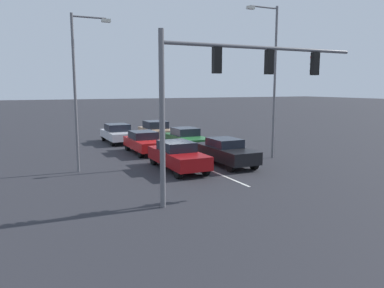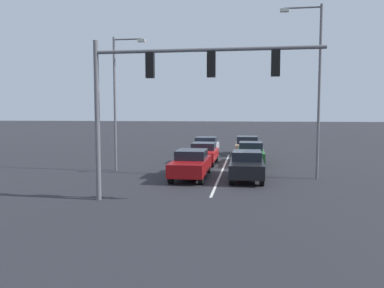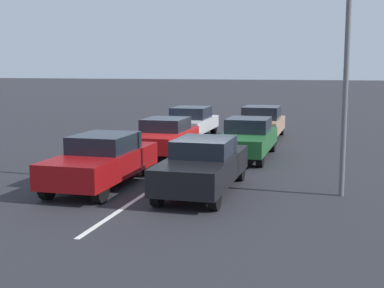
{
  "view_description": "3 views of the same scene",
  "coord_description": "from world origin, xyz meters",
  "px_view_note": "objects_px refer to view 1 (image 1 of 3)",
  "views": [
    {
      "loc": [
        9.09,
        23.02,
        4.34
      ],
      "look_at": [
        0.44,
        4.62,
        1.25
      ],
      "focal_mm": 35.0,
      "sensor_mm": 36.0,
      "label": 1
    },
    {
      "loc": [
        -1.47,
        24.84,
        3.53
      ],
      "look_at": [
        1.24,
        6.54,
        1.96
      ],
      "focal_mm": 35.0,
      "sensor_mm": 36.0,
      "label": 2
    },
    {
      "loc": [
        -4.95,
        19.02,
        3.44
      ],
      "look_at": [
        -1.06,
        4.67,
        1.28
      ],
      "focal_mm": 50.0,
      "sensor_mm": 36.0,
      "label": 3
    }
  ],
  "objects_px": {
    "car_tan_leftlane_third": "(156,130)",
    "street_lamp_right_shoulder": "(79,82)",
    "car_red_midlane_second": "(144,142)",
    "car_silver_midlane_third": "(118,133)",
    "street_lamp_left_shoulder": "(272,73)",
    "car_maroon_midlane_front": "(178,155)",
    "car_darkgreen_leftlane_second": "(187,138)",
    "traffic_signal_gantry": "(232,78)",
    "car_black_leftlane_front": "(225,151)"
  },
  "relations": [
    {
      "from": "car_tan_leftlane_third",
      "to": "street_lamp_right_shoulder",
      "type": "distance_m",
      "value": 13.07
    },
    {
      "from": "car_red_midlane_second",
      "to": "car_tan_leftlane_third",
      "type": "relative_size",
      "value": 1.01
    },
    {
      "from": "car_silver_midlane_third",
      "to": "street_lamp_left_shoulder",
      "type": "distance_m",
      "value": 13.28
    },
    {
      "from": "car_maroon_midlane_front",
      "to": "car_darkgreen_leftlane_second",
      "type": "height_order",
      "value": "car_maroon_midlane_front"
    },
    {
      "from": "street_lamp_left_shoulder",
      "to": "traffic_signal_gantry",
      "type": "bearing_deg",
      "value": 43.35
    },
    {
      "from": "car_tan_leftlane_third",
      "to": "street_lamp_right_shoulder",
      "type": "height_order",
      "value": "street_lamp_right_shoulder"
    },
    {
      "from": "car_tan_leftlane_third",
      "to": "street_lamp_left_shoulder",
      "type": "relative_size",
      "value": 0.46
    },
    {
      "from": "car_darkgreen_leftlane_second",
      "to": "car_red_midlane_second",
      "type": "xyz_separation_m",
      "value": [
        3.22,
        0.31,
        -0.01
      ]
    },
    {
      "from": "car_maroon_midlane_front",
      "to": "car_tan_leftlane_third",
      "type": "height_order",
      "value": "car_tan_leftlane_third"
    },
    {
      "from": "car_silver_midlane_third",
      "to": "car_darkgreen_leftlane_second",
      "type": "bearing_deg",
      "value": 125.45
    },
    {
      "from": "car_maroon_midlane_front",
      "to": "car_silver_midlane_third",
      "type": "xyz_separation_m",
      "value": [
        0.42,
        -11.1,
        -0.01
      ]
    },
    {
      "from": "street_lamp_left_shoulder",
      "to": "car_red_midlane_second",
      "type": "bearing_deg",
      "value": -38.06
    },
    {
      "from": "car_maroon_midlane_front",
      "to": "street_lamp_right_shoulder",
      "type": "height_order",
      "value": "street_lamp_right_shoulder"
    },
    {
      "from": "car_tan_leftlane_third",
      "to": "street_lamp_left_shoulder",
      "type": "bearing_deg",
      "value": 107.48
    },
    {
      "from": "car_maroon_midlane_front",
      "to": "street_lamp_left_shoulder",
      "type": "distance_m",
      "value": 7.83
    },
    {
      "from": "car_black_leftlane_front",
      "to": "street_lamp_right_shoulder",
      "type": "distance_m",
      "value": 8.67
    },
    {
      "from": "car_black_leftlane_front",
      "to": "car_red_midlane_second",
      "type": "distance_m",
      "value": 6.31
    },
    {
      "from": "car_red_midlane_second",
      "to": "car_silver_midlane_third",
      "type": "xyz_separation_m",
      "value": [
        0.42,
        -5.44,
        0.02
      ]
    },
    {
      "from": "car_silver_midlane_third",
      "to": "street_lamp_left_shoulder",
      "type": "bearing_deg",
      "value": 123.22
    },
    {
      "from": "car_maroon_midlane_front",
      "to": "street_lamp_right_shoulder",
      "type": "xyz_separation_m",
      "value": [
        4.64,
        -1.71,
        3.81
      ]
    },
    {
      "from": "traffic_signal_gantry",
      "to": "car_maroon_midlane_front",
      "type": "bearing_deg",
      "value": -91.04
    },
    {
      "from": "traffic_signal_gantry",
      "to": "car_darkgreen_leftlane_second",
      "type": "bearing_deg",
      "value": -106.09
    },
    {
      "from": "car_red_midlane_second",
      "to": "car_tan_leftlane_third",
      "type": "bearing_deg",
      "value": -116.48
    },
    {
      "from": "car_silver_midlane_third",
      "to": "street_lamp_right_shoulder",
      "type": "xyz_separation_m",
      "value": [
        4.22,
        9.39,
        3.82
      ]
    },
    {
      "from": "car_tan_leftlane_third",
      "to": "street_lamp_left_shoulder",
      "type": "height_order",
      "value": "street_lamp_left_shoulder"
    },
    {
      "from": "car_maroon_midlane_front",
      "to": "traffic_signal_gantry",
      "type": "height_order",
      "value": "traffic_signal_gantry"
    },
    {
      "from": "car_maroon_midlane_front",
      "to": "car_tan_leftlane_third",
      "type": "bearing_deg",
      "value": -104.35
    },
    {
      "from": "car_black_leftlane_front",
      "to": "car_maroon_midlane_front",
      "type": "distance_m",
      "value": 2.97
    },
    {
      "from": "traffic_signal_gantry",
      "to": "street_lamp_left_shoulder",
      "type": "height_order",
      "value": "street_lamp_left_shoulder"
    },
    {
      "from": "car_tan_leftlane_third",
      "to": "street_lamp_left_shoulder",
      "type": "xyz_separation_m",
      "value": [
        -3.47,
        11.01,
        4.42
      ]
    },
    {
      "from": "car_tan_leftlane_third",
      "to": "car_silver_midlane_third",
      "type": "distance_m",
      "value": 3.44
    },
    {
      "from": "car_darkgreen_leftlane_second",
      "to": "car_silver_midlane_third",
      "type": "bearing_deg",
      "value": -54.55
    },
    {
      "from": "car_black_leftlane_front",
      "to": "car_red_midlane_second",
      "type": "xyz_separation_m",
      "value": [
        2.97,
        -5.57,
        -0.01
      ]
    },
    {
      "from": "car_maroon_midlane_front",
      "to": "car_silver_midlane_third",
      "type": "relative_size",
      "value": 1.08
    },
    {
      "from": "car_darkgreen_leftlane_second",
      "to": "street_lamp_right_shoulder",
      "type": "bearing_deg",
      "value": 28.48
    },
    {
      "from": "car_tan_leftlane_third",
      "to": "car_maroon_midlane_front",
      "type": "bearing_deg",
      "value": 75.65
    },
    {
      "from": "traffic_signal_gantry",
      "to": "street_lamp_left_shoulder",
      "type": "distance_m",
      "value": 9.01
    },
    {
      "from": "car_black_leftlane_front",
      "to": "car_tan_leftlane_third",
      "type": "bearing_deg",
      "value": -90.02
    },
    {
      "from": "car_darkgreen_leftlane_second",
      "to": "street_lamp_right_shoulder",
      "type": "relative_size",
      "value": 0.6
    },
    {
      "from": "car_darkgreen_leftlane_second",
      "to": "street_lamp_right_shoulder",
      "type": "height_order",
      "value": "street_lamp_right_shoulder"
    },
    {
      "from": "car_silver_midlane_third",
      "to": "car_tan_leftlane_third",
      "type": "bearing_deg",
      "value": -171.14
    },
    {
      "from": "car_black_leftlane_front",
      "to": "car_red_midlane_second",
      "type": "height_order",
      "value": "car_black_leftlane_front"
    },
    {
      "from": "street_lamp_left_shoulder",
      "to": "car_darkgreen_leftlane_second",
      "type": "bearing_deg",
      "value": -59.01
    },
    {
      "from": "car_darkgreen_leftlane_second",
      "to": "car_silver_midlane_third",
      "type": "xyz_separation_m",
      "value": [
        3.65,
        -5.12,
        0.0
      ]
    },
    {
      "from": "car_red_midlane_second",
      "to": "traffic_signal_gantry",
      "type": "bearing_deg",
      "value": 89.47
    },
    {
      "from": "car_black_leftlane_front",
      "to": "car_maroon_midlane_front",
      "type": "bearing_deg",
      "value": 1.72
    },
    {
      "from": "car_silver_midlane_third",
      "to": "traffic_signal_gantry",
      "type": "relative_size",
      "value": 0.5
    },
    {
      "from": "street_lamp_right_shoulder",
      "to": "street_lamp_left_shoulder",
      "type": "distance_m",
      "value": 11.15
    },
    {
      "from": "car_silver_midlane_third",
      "to": "car_black_leftlane_front",
      "type": "bearing_deg",
      "value": 107.13
    },
    {
      "from": "car_maroon_midlane_front",
      "to": "car_black_leftlane_front",
      "type": "bearing_deg",
      "value": -178.28
    }
  ]
}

